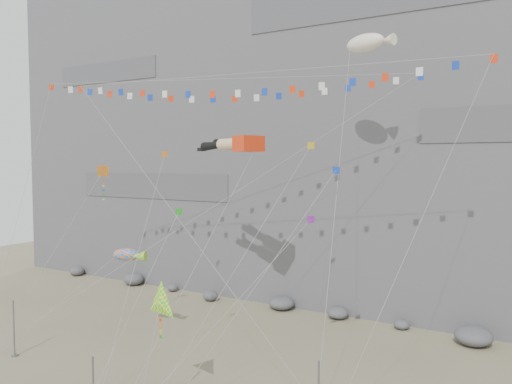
# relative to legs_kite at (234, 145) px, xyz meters

# --- Properties ---
(ground) EXTENTS (120.00, 120.00, 0.00)m
(ground) POSITION_rel_legs_kite_xyz_m (-0.35, -7.55, -16.30)
(ground) COLOR gray
(ground) RESTS_ON ground
(cliff) EXTENTS (80.00, 28.00, 50.00)m
(cliff) POSITION_rel_legs_kite_xyz_m (-0.35, 24.45, 8.70)
(cliff) COLOR slate
(cliff) RESTS_ON ground
(talus_boulders) EXTENTS (60.00, 3.00, 1.20)m
(talus_boulders) POSITION_rel_legs_kite_xyz_m (-0.35, 9.45, -15.70)
(talus_boulders) COLOR #5B5B60
(talus_boulders) RESTS_ON ground
(anchor_pole_left) EXTENTS (0.12, 0.12, 4.35)m
(anchor_pole_left) POSITION_rel_legs_kite_xyz_m (-12.60, -11.56, -14.12)
(anchor_pole_left) COLOR slate
(anchor_pole_left) RESTS_ON ground
(legs_kite) EXTENTS (7.24, 18.22, 22.22)m
(legs_kite) POSITION_rel_legs_kite_xyz_m (0.00, 0.00, 0.00)
(legs_kite) COLOR red
(legs_kite) RESTS_ON ground
(flag_banner_upper) EXTENTS (29.80, 18.67, 28.81)m
(flag_banner_upper) POSITION_rel_legs_kite_xyz_m (-1.29, 0.44, 5.47)
(flag_banner_upper) COLOR red
(flag_banner_upper) RESTS_ON ground
(flag_banner_lower) EXTENTS (32.81, 8.98, 24.49)m
(flag_banner_lower) POSITION_rel_legs_kite_xyz_m (2.87, -2.07, 5.23)
(flag_banner_lower) COLOR red
(flag_banner_lower) RESTS_ON ground
(harlequin_kite) EXTENTS (6.26, 7.85, 16.48)m
(harlequin_kite) POSITION_rel_legs_kite_xyz_m (-9.29, -5.50, -2.22)
(harlequin_kite) COLOR red
(harlequin_kite) RESTS_ON ground
(fish_windsock) EXTENTS (8.45, 8.47, 12.13)m
(fish_windsock) POSITION_rel_legs_kite_xyz_m (-7.35, -4.91, -9.04)
(fish_windsock) COLOR orange
(fish_windsock) RESTS_ON ground
(delta_kite) EXTENTS (2.74, 3.13, 8.04)m
(delta_kite) POSITION_rel_legs_kite_xyz_m (2.60, -12.33, -9.82)
(delta_kite) COLOR #F8EE0C
(delta_kite) RESTS_ON ground
(blimp_windsock) EXTENTS (4.50, 14.76, 27.62)m
(blimp_windsock) POSITION_rel_legs_kite_xyz_m (9.71, 3.93, 7.84)
(blimp_windsock) COLOR white
(blimp_windsock) RESTS_ON ground
(small_kite_a) EXTENTS (5.72, 13.15, 20.57)m
(small_kite_a) POSITION_rel_legs_kite_xyz_m (-6.12, -1.59, -1.16)
(small_kite_a) COLOR orange
(small_kite_a) RESTS_ON ground
(small_kite_b) EXTENTS (6.80, 12.41, 17.05)m
(small_kite_b) POSITION_rel_legs_kite_xyz_m (7.82, -2.48, -5.67)
(small_kite_b) COLOR purple
(small_kite_b) RESTS_ON ground
(small_kite_c) EXTENTS (1.06, 9.02, 13.96)m
(small_kite_c) POSITION_rel_legs_kite_xyz_m (-1.32, -5.74, -5.34)
(small_kite_c) COLOR #199817
(small_kite_c) RESTS_ON ground
(small_kite_d) EXTENTS (5.41, 13.40, 21.06)m
(small_kite_d) POSITION_rel_legs_kite_xyz_m (6.87, -0.51, -0.58)
(small_kite_d) COLOR gold
(small_kite_d) RESTS_ON ground
(small_kite_e) EXTENTS (7.67, 9.47, 18.22)m
(small_kite_e) POSITION_rel_legs_kite_xyz_m (10.14, -3.90, -2.31)
(small_kite_e) COLOR #1335AC
(small_kite_e) RESTS_ON ground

